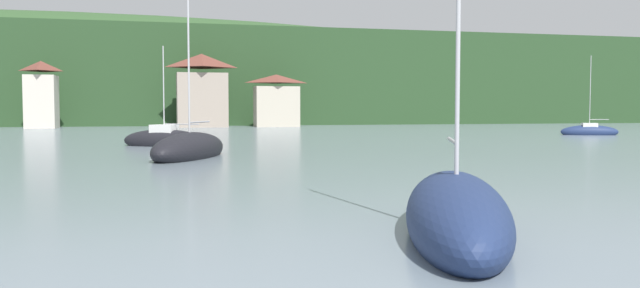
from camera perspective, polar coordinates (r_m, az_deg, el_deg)
wooded_hillside at (r=118.87m, az=-17.48°, el=4.80°), size 352.00×44.39×29.10m
shore_building_west at (r=88.77m, az=-23.36°, el=3.94°), size 3.79×4.53×8.46m
shore_building_westcentral at (r=88.25m, az=-10.39°, el=4.57°), size 6.90×5.49×9.78m
shore_building_central at (r=88.45m, az=-3.86°, el=3.77°), size 6.21×3.43×7.10m
sailboat_far_2 at (r=34.01m, az=-11.43°, el=-0.47°), size 5.47×8.52×8.86m
sailboat_far_3 at (r=44.33m, az=-13.57°, el=0.34°), size 6.13×4.74×7.09m
sailboat_near_6 at (r=13.24m, az=11.91°, el=-6.25°), size 4.56×7.66×9.57m
sailboat_far_8 at (r=66.09m, az=22.66°, el=1.03°), size 5.37×3.45×7.83m
mooring_buoy_near at (r=50.64m, az=-9.26°, el=0.27°), size 0.40×0.40×0.40m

